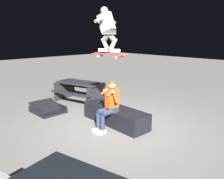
% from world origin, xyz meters
% --- Properties ---
extents(ground_plane, '(40.00, 40.00, 0.00)m').
position_xyz_m(ground_plane, '(0.00, 0.00, 0.00)').
color(ground_plane, gray).
extents(ledge_box_main, '(2.12, 0.75, 0.47)m').
position_xyz_m(ledge_box_main, '(0.22, -0.16, 0.23)').
color(ledge_box_main, black).
rests_on(ledge_box_main, ground).
extents(person_sitting_on_ledge, '(0.59, 0.76, 1.30)m').
position_xyz_m(person_sitting_on_ledge, '(0.06, 0.24, 0.72)').
color(person_sitting_on_ledge, '#2D3856').
rests_on(person_sitting_on_ledge, ground).
extents(skateboard, '(1.04, 0.42, 0.13)m').
position_xyz_m(skateboard, '(0.23, 0.07, 1.95)').
color(skateboard, '#B72D2D').
extents(skater_airborne, '(0.64, 0.88, 1.12)m').
position_xyz_m(skater_airborne, '(0.28, 0.08, 2.64)').
color(skater_airborne, white).
extents(kicker_ramp, '(1.05, 0.87, 0.41)m').
position_xyz_m(kicker_ramp, '(2.43, 0.73, 0.07)').
color(kicker_ramp, black).
rests_on(kicker_ramp, ground).
extents(picnic_table_back, '(1.98, 1.72, 0.75)m').
position_xyz_m(picnic_table_back, '(2.72, -0.77, 0.50)').
color(picnic_table_back, '#28282D').
rests_on(picnic_table_back, ground).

